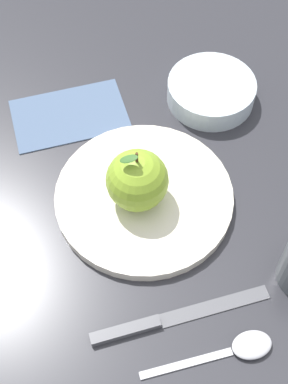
# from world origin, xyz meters

# --- Properties ---
(ground_plane) EXTENTS (2.40, 2.40, 0.00)m
(ground_plane) POSITION_xyz_m (0.00, 0.00, 0.00)
(ground_plane) COLOR #2D2D33
(dinner_plate) EXTENTS (0.24, 0.24, 0.02)m
(dinner_plate) POSITION_xyz_m (-0.01, -0.03, 0.01)
(dinner_plate) COLOR silver
(dinner_plate) RESTS_ON ground_plane
(apple) EXTENTS (0.08, 0.08, 0.10)m
(apple) POSITION_xyz_m (0.00, -0.03, 0.06)
(apple) COLOR #8CB22D
(apple) RESTS_ON dinner_plate
(side_bowl) EXTENTS (0.14, 0.14, 0.04)m
(side_bowl) POSITION_xyz_m (-0.19, -0.15, 0.02)
(side_bowl) COLOR silver
(side_bowl) RESTS_ON ground_plane
(knife) EXTENTS (0.22, 0.06, 0.01)m
(knife) POSITION_xyz_m (0.04, 0.14, 0.00)
(knife) COLOR #59595E
(knife) RESTS_ON ground_plane
(spoon) EXTENTS (0.16, 0.05, 0.01)m
(spoon) POSITION_xyz_m (-0.02, 0.21, 0.01)
(spoon) COLOR silver
(spoon) RESTS_ON ground_plane
(linen_napkin) EXTENTS (0.19, 0.14, 0.00)m
(linen_napkin) POSITION_xyz_m (0.02, -0.22, 0.00)
(linen_napkin) COLOR slate
(linen_napkin) RESTS_ON ground_plane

